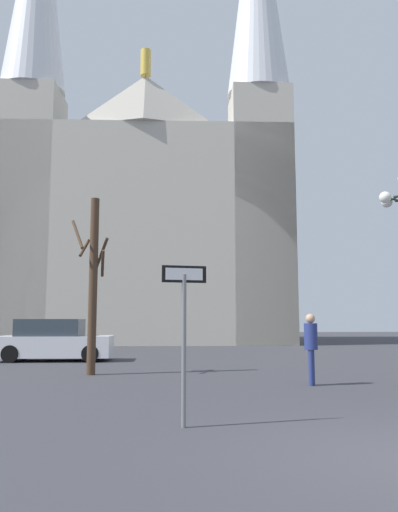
% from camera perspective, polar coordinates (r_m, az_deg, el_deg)
% --- Properties ---
extents(cathedral, '(20.26, 14.75, 35.47)m').
position_cam_1_polar(cathedral, '(37.51, -5.68, 5.58)').
color(cathedral, '#BCB5A5').
rests_on(cathedral, ground).
extents(one_way_arrow_sign, '(0.68, 0.13, 2.37)m').
position_cam_1_polar(one_way_arrow_sign, '(7.60, -1.70, -7.48)').
color(one_way_arrow_sign, slate).
rests_on(one_way_arrow_sign, ground).
extents(bare_tree, '(1.16, 1.16, 5.15)m').
position_cam_1_polar(bare_tree, '(15.11, -11.86, -2.83)').
color(bare_tree, '#473323').
rests_on(bare_tree, ground).
extents(parked_car_near_white, '(4.34, 2.01, 1.59)m').
position_cam_1_polar(parked_car_near_white, '(20.52, -15.97, -9.22)').
color(parked_car_near_white, silver).
rests_on(parked_car_near_white, ground).
extents(pedestrian_walking, '(0.32, 0.32, 1.70)m').
position_cam_1_polar(pedestrian_walking, '(12.70, 12.48, -9.40)').
color(pedestrian_walking, navy).
rests_on(pedestrian_walking, ground).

